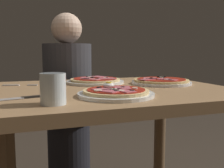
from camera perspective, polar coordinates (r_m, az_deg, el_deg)
dining_table at (r=1.15m, az=-0.21°, el=-7.71°), size 1.01×0.81×0.77m
pizza_foreground at (r=0.91m, az=0.85°, el=-1.90°), size 0.27×0.27×0.05m
pizza_across_left at (r=1.29m, az=-3.72°, el=0.72°), size 0.29×0.29×0.03m
pizza_across_right at (r=1.28m, az=10.78°, el=0.58°), size 0.29×0.29×0.03m
water_glass_near at (r=0.78m, az=-12.87°, el=-1.45°), size 0.08×0.08×0.09m
fork at (r=1.27m, az=-20.20°, el=-0.25°), size 0.16×0.06×0.00m
knife at (r=0.91m, az=-18.90°, el=-2.86°), size 0.19×0.07×0.01m
diner_person at (r=1.78m, az=-9.64°, el=-4.91°), size 0.32×0.32×1.18m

